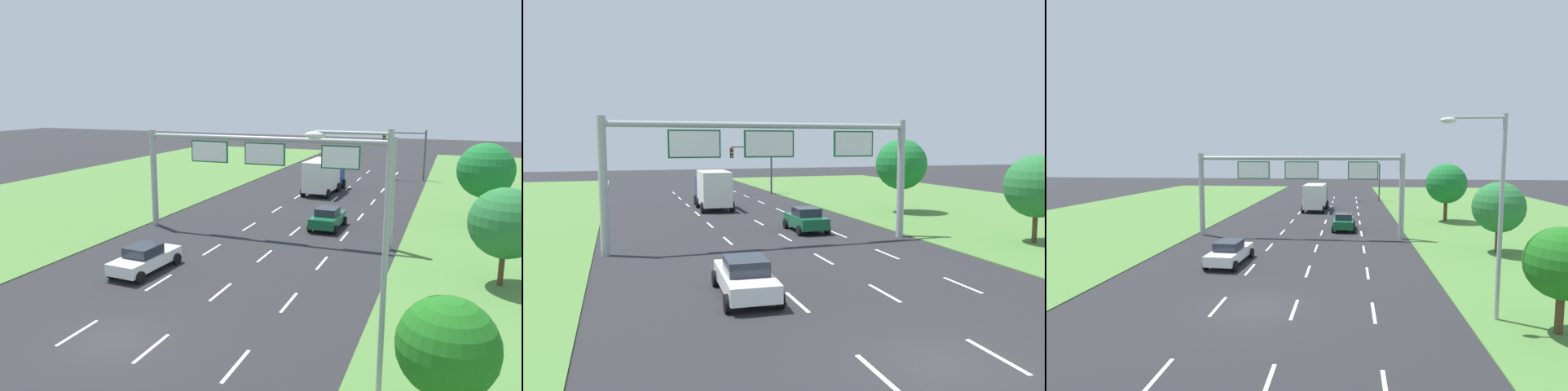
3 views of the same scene
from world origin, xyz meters
TOP-DOWN VIEW (x-y plane):
  - ground_plane at (0.00, 0.00)m, footprint 200.00×200.00m
  - lane_dashes_inner_left at (-1.75, 15.00)m, footprint 0.14×68.40m
  - lane_dashes_inner_right at (1.75, 15.00)m, footprint 0.14×68.40m
  - lane_dashes_slip at (5.25, 15.00)m, footprint 0.14×68.40m
  - car_near_red at (3.68, 19.60)m, footprint 2.10×3.94m
  - car_lead_silver at (-3.34, 7.18)m, footprint 2.25×4.48m
  - box_truck at (0.02, 32.73)m, footprint 2.89×7.20m
  - sign_gantry at (0.09, 16.06)m, footprint 17.24×0.44m
  - traffic_light_mast at (6.67, 43.78)m, footprint 4.76×0.49m
  - street_lamp at (9.88, -0.34)m, footprint 2.61×0.32m
  - roadside_tree_near at (12.15, -1.51)m, footprint 2.76×2.76m
  - roadside_tree_mid at (14.46, 11.79)m, footprint 3.52×3.52m
  - roadside_tree_far at (14.03, 25.37)m, footprint 4.08×4.08m

SIDE VIEW (x-z plane):
  - ground_plane at x=0.00m, z-range 0.00..0.00m
  - lane_dashes_inner_left at x=-1.75m, z-range 0.00..0.01m
  - lane_dashes_inner_right at x=1.75m, z-range 0.00..0.01m
  - lane_dashes_slip at x=5.25m, z-range 0.00..0.01m
  - car_lead_silver at x=-3.34m, z-range 0.00..1.48m
  - car_near_red at x=3.68m, z-range 0.00..1.55m
  - box_truck at x=0.02m, z-range 0.11..3.40m
  - roadside_tree_near at x=12.15m, z-range 0.70..4.88m
  - roadside_tree_mid at x=14.46m, z-range 0.74..5.76m
  - traffic_light_mast at x=6.67m, z-range 1.07..6.67m
  - roadside_tree_far at x=14.03m, z-range 0.95..6.95m
  - sign_gantry at x=0.09m, z-range 1.43..8.43m
  - street_lamp at x=9.88m, z-range 0.83..9.33m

